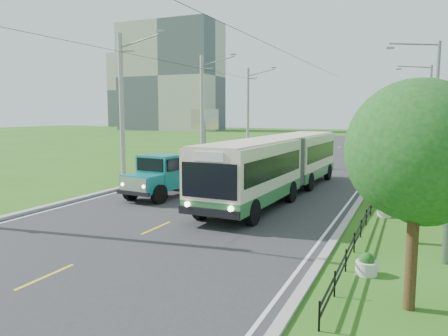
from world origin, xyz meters
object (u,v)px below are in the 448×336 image
Objects in this scene: tree_fourth at (417,133)px; streetlight_far at (427,112)px; tree_front at (419,158)px; planter_front at (366,265)px; billboard_left at (205,123)px; planter_near at (384,211)px; dump_truck at (168,172)px; planter_mid at (393,185)px; tree_third at (418,130)px; pole_near at (122,109)px; pole_far at (248,111)px; planter_far at (397,170)px; streetlight_mid at (433,111)px; bus at (278,161)px; tree_fifth at (417,126)px; tree_back at (417,126)px; tree_second at (418,148)px; pole_mid at (202,110)px.

streetlight_far is at bearing 86.75° from tree_fourth.
streetlight_far reaches higher than tree_front.
billboard_left is (-18.10, 26.00, 3.58)m from planter_front.
planter_near is 0.11× the size of dump_truck.
tree_fourth is 3.53m from planter_mid.
planter_mid is (-1.26, -0.14, -3.30)m from tree_fourth.
tree_third is 0.66× the size of streetlight_far.
pole_near is 15.10m from billboard_left.
planter_far is at bearing -33.12° from pole_far.
streetlight_mid reaches higher than bus.
tree_fourth is 21.72m from billboard_left.
billboard_left is at bearing 168.72° from tree_fifth.
tree_fourth is 0.98× the size of tree_back.
tree_fourth is 0.93× the size of tree_fifth.
pole_far is at bearing 126.09° from tree_third.
pole_far is 26.20m from tree_fourth.
tree_front reaches higher than planter_far.
tree_back is (18.12, -6.86, -1.44)m from pole_far.
tree_fifth is 8.66× the size of planter_mid.
tree_fourth is at bearing -26.99° from billboard_left.
bus is (-7.30, -11.02, -1.85)m from tree_fifth.
tree_back reaches higher than planter_mid.
billboard_left reaches higher than dump_truck.
pole_near reaches higher than streetlight_far.
planter_far is (-1.26, 13.86, -3.70)m from tree_third.
streetlight_mid reaches higher than billboard_left.
tree_front is at bearing -58.28° from bus.
tree_second reaches higher than dump_truck.
tree_third is 1.03× the size of tree_fifth.
tree_fifth is (18.12, -12.86, -1.24)m from pole_far.
tree_fifth is (-0.00, 12.00, -0.13)m from tree_third.
tree_front is 33.92m from billboard_left.
pole_far is 0.58× the size of bus.
streetlight_far is (18.90, 7.00, -0.19)m from pole_mid.
pole_far is 26.80m from streetlight_mid.
tree_front is 18.23m from planter_mid.
pole_far is at bearing 159.26° from tree_back.
tree_second is 7.91× the size of planter_near.
planter_near is 7.02m from bus.
bus is at bearing -51.00° from billboard_left.
streetlight_far is (0.00, 14.00, 0.00)m from streetlight_mid.
billboard_left is (-19.36, 15.86, -0.12)m from tree_third.
planter_near is 1.00× the size of planter_far.
pole_near is at bearing -142.37° from planter_far.
tree_front is at bearing -55.21° from billboard_left.
tree_back is (-0.00, 6.00, -0.20)m from tree_fifth.
planter_mid is 1.00× the size of planter_far.
tree_front is 14.99m from bus.
pole_mid is 18.18m from tree_fifth.
pole_mid is 1.64× the size of dump_truck.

